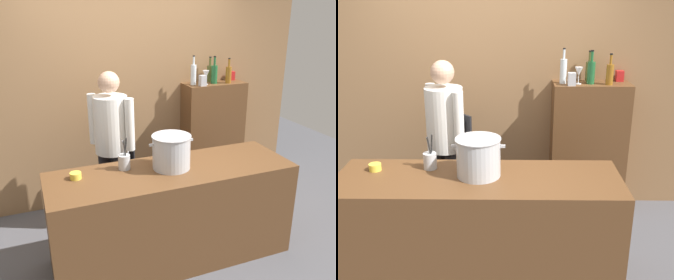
% 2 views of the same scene
% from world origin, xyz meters
% --- Properties ---
extents(ground_plane, '(8.00, 8.00, 0.00)m').
position_xyz_m(ground_plane, '(0.00, 0.00, 0.00)').
color(ground_plane, '#4C4C51').
extents(brick_back_panel, '(4.40, 0.10, 3.00)m').
position_xyz_m(brick_back_panel, '(0.00, 1.40, 1.50)').
color(brick_back_panel, olive).
rests_on(brick_back_panel, ground_plane).
extents(prep_counter, '(2.16, 0.70, 0.90)m').
position_xyz_m(prep_counter, '(0.00, 0.00, 0.45)').
color(prep_counter, brown).
rests_on(prep_counter, ground_plane).
extents(bar_cabinet, '(0.76, 0.32, 1.37)m').
position_xyz_m(bar_cabinet, '(1.04, 1.19, 0.69)').
color(bar_cabinet, brown).
rests_on(bar_cabinet, ground_plane).
extents(chef, '(0.43, 0.45, 1.66)m').
position_xyz_m(chef, '(-0.35, 0.76, 0.96)').
color(chef, black).
rests_on(chef, ground_plane).
extents(stockpot_large, '(0.40, 0.34, 0.30)m').
position_xyz_m(stockpot_large, '(0.01, 0.04, 1.05)').
color(stockpot_large, '#B7BABF').
rests_on(stockpot_large, prep_counter).
extents(utensil_crock, '(0.10, 0.10, 0.28)m').
position_xyz_m(utensil_crock, '(-0.39, 0.16, 0.97)').
color(utensil_crock, '#B7BABF').
rests_on(utensil_crock, prep_counter).
extents(butter_jar, '(0.10, 0.10, 0.05)m').
position_xyz_m(butter_jar, '(-0.81, 0.12, 0.93)').
color(butter_jar, yellow).
rests_on(butter_jar, prep_counter).
extents(wine_bottle_green, '(0.08, 0.08, 0.32)m').
position_xyz_m(wine_bottle_green, '(1.02, 1.17, 1.49)').
color(wine_bottle_green, '#1E592D').
rests_on(wine_bottle_green, bar_cabinet).
extents(wine_bottle_clear, '(0.07, 0.07, 0.34)m').
position_xyz_m(wine_bottle_clear, '(0.75, 1.19, 1.50)').
color(wine_bottle_clear, silver).
rests_on(wine_bottle_clear, bar_cabinet).
extents(wine_bottle_amber, '(0.07, 0.07, 0.30)m').
position_xyz_m(wine_bottle_amber, '(1.19, 1.13, 1.48)').
color(wine_bottle_amber, '#8C5919').
rests_on(wine_bottle_amber, bar_cabinet).
extents(wine_bottle_olive, '(0.07, 0.07, 0.30)m').
position_xyz_m(wine_bottle_olive, '(1.02, 1.28, 1.48)').
color(wine_bottle_olive, '#475123').
rests_on(wine_bottle_olive, bar_cabinet).
extents(wine_glass_short, '(0.08, 0.08, 0.17)m').
position_xyz_m(wine_glass_short, '(0.90, 1.15, 1.49)').
color(wine_glass_short, silver).
rests_on(wine_glass_short, bar_cabinet).
extents(spice_tin_red, '(0.07, 0.07, 0.11)m').
position_xyz_m(spice_tin_red, '(1.33, 1.29, 1.42)').
color(spice_tin_red, red).
rests_on(spice_tin_red, bar_cabinet).
extents(spice_tin_silver, '(0.07, 0.07, 0.12)m').
position_xyz_m(spice_tin_silver, '(0.82, 1.08, 1.43)').
color(spice_tin_silver, '#B2B2B7').
rests_on(spice_tin_silver, bar_cabinet).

